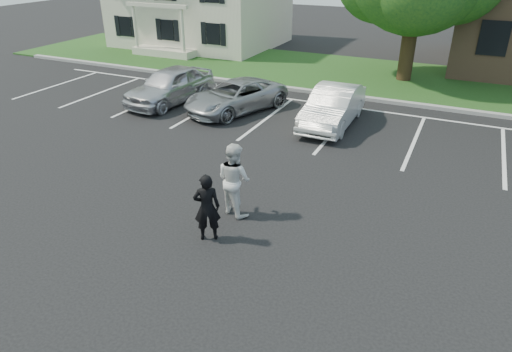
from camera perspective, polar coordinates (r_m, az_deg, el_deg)
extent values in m
plane|color=black|center=(10.58, -2.33, -8.28)|extent=(90.00, 90.00, 0.00)
cube|color=gray|center=(20.93, 13.12, 9.49)|extent=(40.00, 0.30, 0.15)
cube|color=#1C4716|center=(24.73, 15.31, 11.80)|extent=(44.00, 8.00, 0.08)
cube|color=silver|center=(24.65, -23.53, 10.40)|extent=(0.12, 5.20, 0.01)
cube|color=silver|center=(22.68, -18.66, 9.93)|extent=(0.12, 5.20, 0.01)
cube|color=silver|center=(20.90, -12.93, 9.29)|extent=(0.12, 5.20, 0.01)
cube|color=silver|center=(19.36, -6.24, 8.42)|extent=(0.12, 5.20, 0.01)
cube|color=silver|center=(18.13, 1.43, 7.27)|extent=(0.12, 5.20, 0.01)
cube|color=silver|center=(17.26, 10.00, 5.83)|extent=(0.12, 5.20, 0.01)
cube|color=silver|center=(16.82, 19.19, 4.14)|extent=(0.12, 5.20, 0.01)
cube|color=silver|center=(16.85, 28.57, 2.30)|extent=(0.12, 5.20, 0.01)
cube|color=silver|center=(19.50, 16.23, 7.63)|extent=(34.00, 0.12, 0.01)
cube|color=beige|center=(32.67, -6.88, 20.58)|extent=(10.00, 8.00, 5.20)
cube|color=beige|center=(29.49, -11.12, 14.99)|extent=(4.00, 1.60, 0.50)
cylinder|color=beige|center=(29.86, -14.78, 16.92)|extent=(0.18, 0.18, 2.70)
cylinder|color=beige|center=(27.85, -9.09, 16.77)|extent=(0.18, 0.18, 2.70)
cube|color=beige|center=(28.59, -12.37, 20.12)|extent=(4.20, 0.25, 0.20)
cube|color=black|center=(29.50, -11.02, 17.47)|extent=(0.90, 0.06, 1.20)
cube|color=black|center=(29.88, -12.08, 17.50)|extent=(0.32, 0.05, 1.25)
cube|color=black|center=(29.12, -9.92, 17.45)|extent=(0.32, 0.05, 1.25)
cube|color=black|center=(24.92, 27.59, 15.01)|extent=(1.30, 0.06, 1.60)
cylinder|color=black|center=(24.21, 18.44, 14.89)|extent=(0.70, 0.70, 3.20)
imported|color=black|center=(10.33, -6.16, -3.94)|extent=(0.72, 0.65, 1.65)
imported|color=silver|center=(11.24, -2.75, -0.39)|extent=(1.11, 0.99, 1.88)
imported|color=silver|center=(20.13, -10.70, 11.08)|extent=(2.31, 4.63, 1.52)
imported|color=#979A9E|center=(18.78, -2.57, 9.93)|extent=(3.54, 4.90, 1.24)
imported|color=silver|center=(17.44, 9.60, 8.55)|extent=(1.56, 4.34, 1.42)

